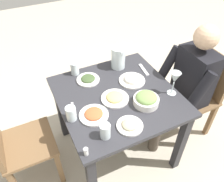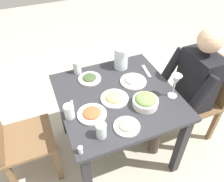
# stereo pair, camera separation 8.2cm
# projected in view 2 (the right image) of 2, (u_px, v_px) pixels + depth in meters

# --- Properties ---
(ground_plane) EXTENTS (8.00, 8.00, 0.00)m
(ground_plane) POSITION_uv_depth(u_px,v_px,m) (116.00, 148.00, 2.19)
(ground_plane) COLOR #B7AD99
(dining_table) EXTENTS (0.88, 0.88, 0.70)m
(dining_table) POSITION_uv_depth(u_px,v_px,m) (117.00, 106.00, 1.80)
(dining_table) COLOR #2D2D33
(dining_table) RESTS_ON ground_plane
(chair_near) EXTENTS (0.40, 0.40, 0.85)m
(chair_near) POSITION_uv_depth(u_px,v_px,m) (202.00, 94.00, 2.05)
(chair_near) COLOR brown
(chair_near) RESTS_ON ground_plane
(chair_far) EXTENTS (0.40, 0.40, 0.85)m
(chair_far) POSITION_uv_depth(u_px,v_px,m) (13.00, 138.00, 1.70)
(chair_far) COLOR brown
(chair_far) RESTS_ON ground_plane
(diner_near) EXTENTS (0.48, 0.53, 1.15)m
(diner_near) POSITION_uv_depth(u_px,v_px,m) (187.00, 88.00, 1.90)
(diner_near) COLOR black
(diner_near) RESTS_ON ground_plane
(water_pitcher) EXTENTS (0.16, 0.12, 0.19)m
(water_pitcher) POSITION_uv_depth(u_px,v_px,m) (121.00, 58.00, 1.93)
(water_pitcher) COLOR silver
(water_pitcher) RESTS_ON dining_table
(salad_bowl) EXTENTS (0.19, 0.19, 0.09)m
(salad_bowl) POSITION_uv_depth(u_px,v_px,m) (146.00, 101.00, 1.61)
(salad_bowl) COLOR white
(salad_bowl) RESTS_ON dining_table
(plate_rice_curry) EXTENTS (0.20, 0.20, 0.04)m
(plate_rice_curry) POSITION_uv_depth(u_px,v_px,m) (92.00, 113.00, 1.56)
(plate_rice_curry) COLOR white
(plate_rice_curry) RESTS_ON dining_table
(plate_dolmas) EXTENTS (0.19, 0.19, 0.04)m
(plate_dolmas) POSITION_uv_depth(u_px,v_px,m) (90.00, 78.00, 1.85)
(plate_dolmas) COLOR white
(plate_dolmas) RESTS_ON dining_table
(plate_yoghurt) EXTENTS (0.21, 0.21, 0.06)m
(plate_yoghurt) POSITION_uv_depth(u_px,v_px,m) (133.00, 80.00, 1.82)
(plate_yoghurt) COLOR white
(plate_yoghurt) RESTS_ON dining_table
(plate_fries) EXTENTS (0.21, 0.21, 0.04)m
(plate_fries) POSITION_uv_depth(u_px,v_px,m) (115.00, 98.00, 1.68)
(plate_fries) COLOR white
(plate_fries) RESTS_ON dining_table
(plate_beans) EXTENTS (0.18, 0.18, 0.04)m
(plate_beans) POSITION_uv_depth(u_px,v_px,m) (127.00, 126.00, 1.48)
(plate_beans) COLOR white
(plate_beans) RESTS_ON dining_table
(water_glass_center) EXTENTS (0.07, 0.07, 0.10)m
(water_glass_center) POSITION_uv_depth(u_px,v_px,m) (69.00, 111.00, 1.52)
(water_glass_center) COLOR silver
(water_glass_center) RESTS_ON dining_table
(water_glass_far_right) EXTENTS (0.07, 0.07, 0.11)m
(water_glass_far_right) POSITION_uv_depth(u_px,v_px,m) (77.00, 67.00, 1.90)
(water_glass_far_right) COLOR silver
(water_glass_far_right) RESTS_ON dining_table
(water_glass_near_right) EXTENTS (0.07, 0.07, 0.10)m
(water_glass_near_right) POSITION_uv_depth(u_px,v_px,m) (101.00, 130.00, 1.40)
(water_glass_near_right) COLOR silver
(water_glass_near_right) RESTS_ON dining_table
(wine_glass) EXTENTS (0.08, 0.08, 0.20)m
(wine_glass) POSITION_uv_depth(u_px,v_px,m) (176.00, 81.00, 1.62)
(wine_glass) COLOR silver
(wine_glass) RESTS_ON dining_table
(salt_shaker) EXTENTS (0.03, 0.03, 0.05)m
(salt_shaker) POSITION_uv_depth(u_px,v_px,m) (80.00, 150.00, 1.33)
(salt_shaker) COLOR white
(salt_shaker) RESTS_ON dining_table
(fork_near) EXTENTS (0.17, 0.05, 0.01)m
(fork_near) POSITION_uv_depth(u_px,v_px,m) (146.00, 71.00, 1.94)
(fork_near) COLOR silver
(fork_near) RESTS_ON dining_table
(knife_near) EXTENTS (0.18, 0.07, 0.01)m
(knife_near) POSITION_uv_depth(u_px,v_px,m) (71.00, 110.00, 1.60)
(knife_near) COLOR silver
(knife_near) RESTS_ON dining_table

